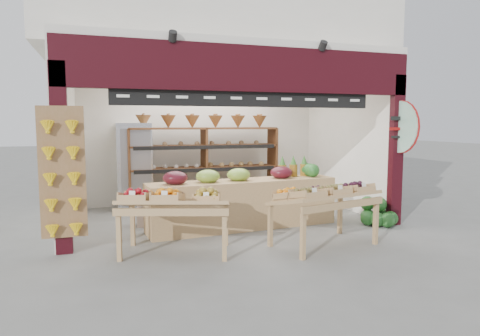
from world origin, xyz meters
name	(u,v)px	position (x,y,z in m)	size (l,w,h in m)	color
ground	(230,223)	(0.00, 0.00, 0.00)	(60.00, 60.00, 0.00)	slate
shop_structure	(208,22)	(0.00, 1.61, 3.92)	(6.36, 5.12, 5.40)	white
banana_board	(62,175)	(-2.73, -1.17, 1.12)	(0.60, 0.15, 1.80)	#906641
gift_sign	(400,127)	(2.75, -1.15, 1.75)	(0.04, 0.93, 0.92)	#A7D2B5
back_shelving	(204,150)	(-0.09, 1.66, 1.25)	(3.25, 0.53, 1.99)	brown
refrigerator	(135,166)	(-1.55, 1.83, 0.91)	(0.71, 0.71, 1.82)	silver
cardboard_stack	(163,212)	(-1.20, 0.25, 0.23)	(0.98, 0.71, 0.62)	beige
mid_counter	(243,202)	(0.10, -0.43, 0.46)	(3.38, 0.94, 1.06)	tan
display_table_left	(168,200)	(-1.35, -1.47, 0.75)	(1.69, 1.26, 0.97)	tan
display_table_right	(324,194)	(0.89, -1.83, 0.77)	(1.69, 1.19, 0.99)	tan
watermelon_pile	(377,214)	(2.45, -0.98, 0.19)	(0.64, 0.66, 0.50)	#1B521B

